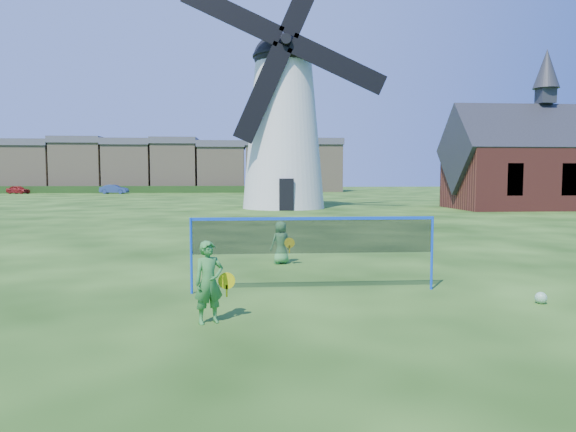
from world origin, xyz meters
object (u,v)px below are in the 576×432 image
(badminton_net, at_px, (314,237))
(play_ball, at_px, (541,298))
(player_girl, at_px, (209,282))
(car_left, at_px, (18,190))
(windmill, at_px, (284,122))
(car_right, at_px, (114,189))
(player_boy, at_px, (281,242))
(chapel, at_px, (543,164))

(badminton_net, xyz_separation_m, play_ball, (4.12, -1.36, -1.03))
(player_girl, xyz_separation_m, car_left, (-31.00, 66.05, -0.11))
(windmill, xyz_separation_m, car_left, (-34.30, 35.41, -5.87))
(car_right, bearing_deg, play_ball, -154.22)
(windmill, bearing_deg, car_left, 134.09)
(player_girl, height_order, play_ball, player_girl)
(car_right, bearing_deg, player_girl, -159.32)
(badminton_net, xyz_separation_m, player_boy, (-0.46, 3.50, -0.56))
(player_boy, bearing_deg, chapel, -154.50)
(windmill, height_order, badminton_net, windmill)
(player_boy, bearing_deg, car_right, -94.19)
(player_girl, height_order, player_boy, player_girl)
(player_boy, relative_size, car_right, 0.31)
(chapel, relative_size, player_boy, 11.80)
(player_girl, xyz_separation_m, play_ball, (6.11, 0.83, -0.56))
(car_left, bearing_deg, player_girl, -132.68)
(windmill, relative_size, player_boy, 16.30)
(player_boy, bearing_deg, player_girl, 52.76)
(windmill, bearing_deg, play_ball, -84.62)
(chapel, height_order, car_left, chapel)
(player_girl, bearing_deg, player_boy, 51.03)
(play_ball, relative_size, car_right, 0.06)
(chapel, relative_size, badminton_net, 2.72)
(play_ball, bearing_deg, badminton_net, 161.79)
(chapel, distance_m, car_left, 65.25)
(badminton_net, xyz_separation_m, car_right, (-19.82, 62.98, -0.52))
(player_girl, relative_size, car_left, 0.41)
(chapel, height_order, player_boy, chapel)
(chapel, xyz_separation_m, play_ball, (-16.25, -27.77, -3.16))
(windmill, height_order, player_boy, windmill)
(badminton_net, relative_size, player_boy, 4.33)
(chapel, bearing_deg, car_right, 137.71)
(windmill, bearing_deg, badminton_net, -92.64)
(badminton_net, relative_size, play_ball, 22.95)
(chapel, height_order, car_right, chapel)
(chapel, bearing_deg, player_girl, -128.01)
(windmill, height_order, car_left, windmill)
(player_boy, bearing_deg, badminton_net, 75.22)
(windmill, xyz_separation_m, car_right, (-21.14, 34.53, -5.81))
(badminton_net, height_order, player_girl, badminton_net)
(windmill, relative_size, car_left, 5.74)
(player_boy, xyz_separation_m, car_right, (-19.37, 59.48, 0.04))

